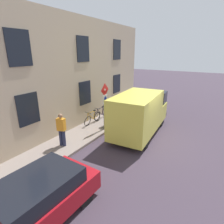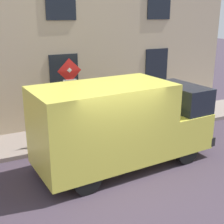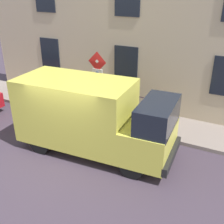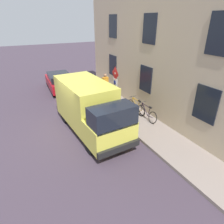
# 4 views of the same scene
# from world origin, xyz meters

# --- Properties ---
(ground_plane) EXTENTS (80.00, 80.00, 0.00)m
(ground_plane) POSITION_xyz_m (0.00, 0.00, 0.00)
(ground_plane) COLOR #3E333F
(sidewalk_slab) EXTENTS (2.02, 17.11, 0.14)m
(sidewalk_slab) POSITION_xyz_m (3.36, 0.00, 0.07)
(sidewalk_slab) COLOR gray
(sidewalk_slab) RESTS_ON ground_plane
(building_facade) EXTENTS (0.75, 15.11, 6.73)m
(building_facade) POSITION_xyz_m (4.72, 0.00, 3.37)
(building_facade) COLOR #BFAA8C
(building_facade) RESTS_ON ground_plane
(sign_post_stacked) EXTENTS (0.15, 0.56, 2.74)m
(sign_post_stacked) POSITION_xyz_m (2.56, 0.39, 1.98)
(sign_post_stacked) COLOR #474C47
(sign_post_stacked) RESTS_ON sidewalk_slab
(delivery_van) EXTENTS (2.33, 5.44, 2.50)m
(delivery_van) POSITION_xyz_m (0.65, -0.47, 1.33)
(delivery_van) COLOR #DBD34B
(delivery_van) RESTS_ON ground_plane
(bicycle_black) EXTENTS (0.46, 1.71, 0.89)m
(bicycle_black) POSITION_xyz_m (3.82, -1.02, 0.51)
(bicycle_black) COLOR black
(bicycle_black) RESTS_ON sidewalk_slab
(bicycle_orange) EXTENTS (0.46, 1.71, 0.89)m
(bicycle_orange) POSITION_xyz_m (3.82, -0.00, 0.51)
(bicycle_orange) COLOR black
(bicycle_orange) RESTS_ON sidewalk_slab
(litter_bin) EXTENTS (0.44, 0.44, 0.90)m
(litter_bin) POSITION_xyz_m (2.70, -0.16, 0.59)
(litter_bin) COLOR #2D5133
(litter_bin) RESTS_ON sidewalk_slab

